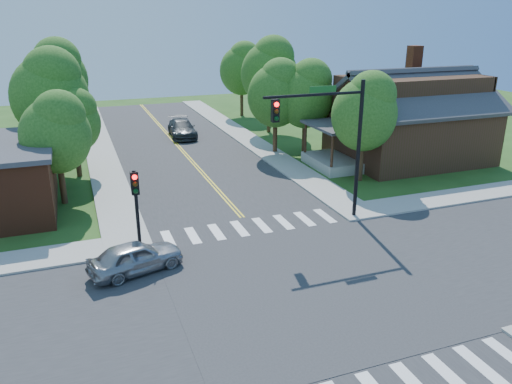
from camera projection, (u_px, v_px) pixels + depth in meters
name	position (u px, v px, depth m)	size (l,w,h in m)	color
ground	(304.00, 287.00, 19.73)	(100.00, 100.00, 0.00)	#254D18
road_ns	(304.00, 286.00, 19.72)	(10.00, 90.00, 0.04)	#2D2D30
road_ew	(304.00, 286.00, 19.72)	(90.00, 10.00, 0.04)	#2D2D30
intersection_patch	(304.00, 287.00, 19.73)	(10.20, 10.20, 0.06)	#2D2D30
sidewalk_ne	(400.00, 152.00, 38.86)	(40.00, 40.00, 0.14)	#9E9B93
crosswalk_north	(251.00, 227.00, 25.19)	(8.85, 2.00, 0.01)	white
centerline	(304.00, 286.00, 19.71)	(0.30, 90.00, 0.01)	yellow
signal_mast_ne	(330.00, 130.00, 24.32)	(5.30, 0.42, 7.20)	black
signal_pole_nw	(136.00, 195.00, 21.93)	(0.34, 0.42, 3.80)	black
house_ne	(409.00, 115.00, 36.13)	(13.05, 8.80, 7.11)	#372513
tree_e_a	(366.00, 110.00, 30.88)	(4.13, 3.92, 7.02)	#382314
tree_e_b	(307.00, 92.00, 36.94)	(4.25, 4.04, 7.23)	#382314
tree_e_c	(270.00, 69.00, 43.86)	(5.04, 4.79, 8.57)	#382314
tree_e_d	(242.00, 67.00, 51.52)	(4.53, 4.30, 7.70)	#382314
tree_w_a	(57.00, 131.00, 27.06)	(3.79, 3.60, 6.45)	#382314
tree_w_b	(51.00, 91.00, 32.20)	(4.92, 4.68, 8.37)	#382314
tree_w_c	(56.00, 74.00, 40.08)	(5.05, 4.79, 8.58)	#382314
tree_w_d	(57.00, 75.00, 48.28)	(4.18, 3.97, 7.11)	#382314
tree_house	(277.00, 92.00, 37.21)	(4.26, 4.05, 7.24)	#382314
tree_bldg	(74.00, 119.00, 31.95)	(3.44, 3.27, 5.86)	#382314
car_silver	(136.00, 258.00, 20.62)	(4.18, 2.58, 1.33)	#9C9EA3
car_dgrey	(182.00, 129.00, 43.61)	(2.40, 5.25, 1.49)	#313536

